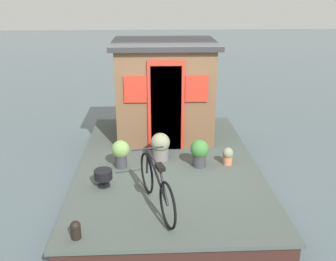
# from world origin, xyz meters

# --- Properties ---
(ground_plane) EXTENTS (60.00, 60.00, 0.00)m
(ground_plane) POSITION_xyz_m (0.00, 0.00, 0.00)
(ground_plane) COLOR #4C5B60
(houseboat_deck) EXTENTS (5.20, 3.29, 0.39)m
(houseboat_deck) POSITION_xyz_m (0.00, 0.00, 0.19)
(houseboat_deck) COLOR #424C47
(houseboat_deck) RESTS_ON ground_plane
(houseboat_cabin) EXTENTS (1.92, 2.17, 2.05)m
(houseboat_cabin) POSITION_xyz_m (1.49, 0.00, 1.42)
(houseboat_cabin) COLOR brown
(houseboat_cabin) RESTS_ON houseboat_deck
(bicycle) EXTENTS (1.63, 0.61, 0.79)m
(bicycle) POSITION_xyz_m (-1.61, 0.23, 0.75)
(bicycle) COLOR black
(bicycle) RESTS_ON houseboat_deck
(potted_plant_basil) EXTENTS (0.34, 0.34, 0.51)m
(potted_plant_basil) POSITION_xyz_m (-0.21, -0.57, 0.67)
(potted_plant_basil) COLOR #38383D
(potted_plant_basil) RESTS_ON houseboat_deck
(potted_plant_geranium) EXTENTS (0.33, 0.33, 0.52)m
(potted_plant_geranium) POSITION_xyz_m (-0.19, 0.85, 0.68)
(potted_plant_geranium) COLOR #38383D
(potted_plant_geranium) RESTS_ON houseboat_deck
(potted_plant_fern) EXTENTS (0.20, 0.20, 0.33)m
(potted_plant_fern) POSITION_xyz_m (-0.15, -1.11, 0.56)
(potted_plant_fern) COLOR #C6754C
(potted_plant_fern) RESTS_ON houseboat_deck
(potted_plant_thyme) EXTENTS (0.36, 0.36, 0.53)m
(potted_plant_thyme) POSITION_xyz_m (0.13, 0.13, 0.66)
(potted_plant_thyme) COLOR slate
(potted_plant_thyme) RESTS_ON houseboat_deck
(charcoal_grill) EXTENTS (0.30, 0.30, 0.29)m
(charcoal_grill) POSITION_xyz_m (-0.90, 1.09, 0.58)
(charcoal_grill) COLOR black
(charcoal_grill) RESTS_ON houseboat_deck
(mooring_bollard) EXTENTS (0.14, 0.14, 0.25)m
(mooring_bollard) POSITION_xyz_m (-2.31, 1.29, 0.52)
(mooring_bollard) COLOR black
(mooring_bollard) RESTS_ON houseboat_deck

